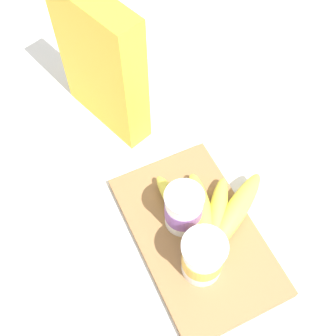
{
  "coord_description": "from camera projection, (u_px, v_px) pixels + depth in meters",
  "views": [
    {
      "loc": [
        -0.27,
        0.19,
        0.76
      ],
      "look_at": [
        0.12,
        0.0,
        0.07
      ],
      "focal_mm": 47.07,
      "sensor_mm": 36.0,
      "label": 1
    }
  ],
  "objects": [
    {
      "name": "yogurt_cup_front",
      "position": [
        203.0,
        257.0,
        0.72
      ],
      "size": [
        0.07,
        0.07,
        0.1
      ],
      "color": "white",
      "rests_on": "cutting_board"
    },
    {
      "name": "cereal_box",
      "position": [
        102.0,
        64.0,
        0.84
      ],
      "size": [
        0.21,
        0.12,
        0.3
      ],
      "primitive_type": "cube",
      "rotation": [
        0.0,
        0.0,
        0.32
      ],
      "color": "yellow",
      "rests_on": "ground_plane"
    },
    {
      "name": "cutting_board",
      "position": [
        196.0,
        235.0,
        0.8
      ],
      "size": [
        0.34,
        0.21,
        0.02
      ],
      "primitive_type": "cube",
      "color": "olive",
      "rests_on": "ground_plane"
    },
    {
      "name": "yogurt_cup_back",
      "position": [
        184.0,
        209.0,
        0.77
      ],
      "size": [
        0.07,
        0.07,
        0.1
      ],
      "color": "white",
      "rests_on": "cutting_board"
    },
    {
      "name": "ground_plane",
      "position": [
        196.0,
        237.0,
        0.81
      ],
      "size": [
        2.4,
        2.4,
        0.0
      ],
      "primitive_type": "plane",
      "color": "silver"
    },
    {
      "name": "banana_bunch",
      "position": [
        210.0,
        213.0,
        0.8
      ],
      "size": [
        0.2,
        0.2,
        0.04
      ],
      "color": "#DACF45",
      "rests_on": "cutting_board"
    }
  ]
}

